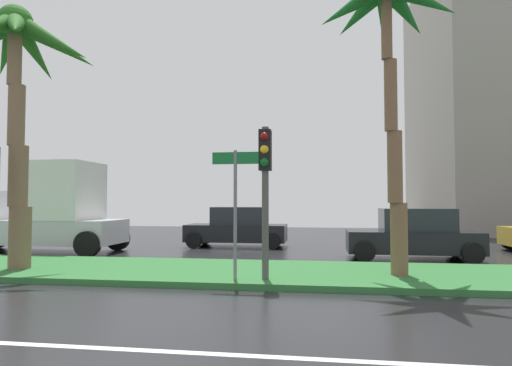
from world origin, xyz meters
name	(u,v)px	position (x,y,z in m)	size (l,w,h in m)	color
ground_plane	(203,270)	(0.00, 9.00, -0.05)	(90.00, 42.00, 0.10)	black
near_lane_divider_stripe	(66,346)	(0.00, 2.00, 0.00)	(81.00, 0.14, 0.01)	white
median_strip	(194,271)	(0.00, 8.00, 0.07)	(85.50, 4.00, 0.15)	#2D6B33
palm_tree_mid_left	(15,61)	(-4.86, 7.22, 5.79)	(4.37, 4.33, 7.20)	brown
palm_tree_centre_left	(388,21)	(5.09, 7.51, 6.44)	(3.52, 3.51, 7.64)	brown
traffic_signal_median_right	(265,174)	(2.12, 6.63, 2.60)	(0.28, 0.43, 3.56)	#4C4C47
street_name_sign	(235,196)	(1.44, 6.50, 2.08)	(1.10, 0.08, 3.00)	slate
box_truck_lead	(40,212)	(-7.31, 12.01, 1.55)	(6.40, 2.64, 3.46)	silver
car_in_traffic_leading	(238,228)	(-0.17, 15.21, 0.83)	(4.30, 2.02, 1.72)	black
car_in_traffic_second	(413,235)	(6.50, 11.93, 0.83)	(4.30, 2.02, 1.72)	black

